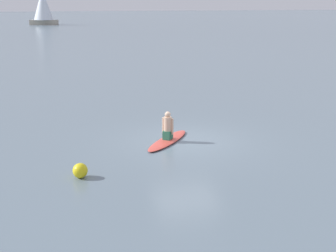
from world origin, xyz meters
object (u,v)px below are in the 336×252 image
(surfboard, at_px, (168,140))
(buoy_marker, at_px, (80,171))
(sailboat_near_right, at_px, (43,6))
(person_paddler, at_px, (168,127))

(surfboard, bearing_deg, buoy_marker, -10.63)
(sailboat_near_right, distance_m, buoy_marker, 90.18)
(person_paddler, height_order, buoy_marker, person_paddler)
(surfboard, distance_m, person_paddler, 0.53)
(buoy_marker, bearing_deg, surfboard, 41.66)
(person_paddler, bearing_deg, surfboard, -59.42)
(person_paddler, distance_m, buoy_marker, 4.62)
(surfboard, bearing_deg, person_paddler, 120.58)
(surfboard, xyz_separation_m, sailboat_near_right, (-5.30, 87.03, 3.71))
(surfboard, distance_m, sailboat_near_right, 87.27)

